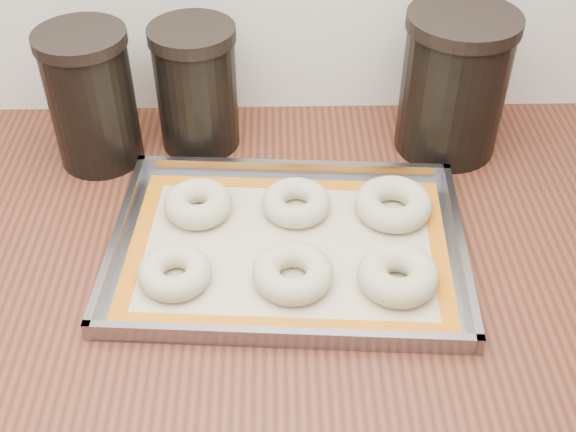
{
  "coord_description": "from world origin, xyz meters",
  "views": [
    {
      "loc": [
        -0.03,
        0.95,
        1.56
      ],
      "look_at": [
        -0.01,
        1.65,
        0.96
      ],
      "focal_mm": 45.0,
      "sensor_mm": 36.0,
      "label": 1
    }
  ],
  "objects_px": {
    "canister_left": "(92,98)",
    "canister_right": "(454,83)",
    "bagel_front_mid": "(293,273)",
    "bagel_front_left": "(175,272)",
    "baking_tray": "(288,246)",
    "bagel_back_mid": "(296,203)",
    "bagel_back_right": "(393,204)",
    "bagel_front_right": "(398,275)",
    "bagel_back_left": "(198,204)",
    "canister_mid": "(197,87)"
  },
  "relations": [
    {
      "from": "canister_left",
      "to": "canister_right",
      "type": "distance_m",
      "value": 0.53
    },
    {
      "from": "bagel_front_mid",
      "to": "bagel_front_left",
      "type": "bearing_deg",
      "value": 178.12
    },
    {
      "from": "baking_tray",
      "to": "bagel_front_left",
      "type": "height_order",
      "value": "bagel_front_left"
    },
    {
      "from": "bagel_back_mid",
      "to": "bagel_back_right",
      "type": "xyz_separation_m",
      "value": [
        0.13,
        -0.01,
        0.0
      ]
    },
    {
      "from": "baking_tray",
      "to": "bagel_back_mid",
      "type": "xyz_separation_m",
      "value": [
        0.01,
        0.07,
        0.01
      ]
    },
    {
      "from": "bagel_front_left",
      "to": "bagel_back_right",
      "type": "relative_size",
      "value": 0.86
    },
    {
      "from": "canister_left",
      "to": "bagel_back_right",
      "type": "bearing_deg",
      "value": -19.29
    },
    {
      "from": "bagel_back_mid",
      "to": "bagel_back_right",
      "type": "height_order",
      "value": "bagel_back_right"
    },
    {
      "from": "bagel_front_right",
      "to": "bagel_back_mid",
      "type": "bearing_deg",
      "value": 130.01
    },
    {
      "from": "baking_tray",
      "to": "bagel_back_left",
      "type": "xyz_separation_m",
      "value": [
        -0.12,
        0.07,
        0.02
      ]
    },
    {
      "from": "bagel_back_mid",
      "to": "bagel_back_right",
      "type": "bearing_deg",
      "value": -3.37
    },
    {
      "from": "canister_mid",
      "to": "canister_right",
      "type": "bearing_deg",
      "value": -2.39
    },
    {
      "from": "bagel_back_mid",
      "to": "canister_left",
      "type": "height_order",
      "value": "canister_left"
    },
    {
      "from": "bagel_front_mid",
      "to": "bagel_back_right",
      "type": "relative_size",
      "value": 0.95
    },
    {
      "from": "bagel_front_mid",
      "to": "bagel_back_left",
      "type": "bearing_deg",
      "value": 133.29
    },
    {
      "from": "baking_tray",
      "to": "bagel_back_right",
      "type": "bearing_deg",
      "value": 24.11
    },
    {
      "from": "bagel_front_mid",
      "to": "bagel_back_left",
      "type": "relative_size",
      "value": 1.07
    },
    {
      "from": "bagel_back_mid",
      "to": "canister_right",
      "type": "relative_size",
      "value": 0.44
    },
    {
      "from": "bagel_back_left",
      "to": "canister_right",
      "type": "height_order",
      "value": "canister_right"
    },
    {
      "from": "baking_tray",
      "to": "canister_mid",
      "type": "bearing_deg",
      "value": 117.63
    },
    {
      "from": "baking_tray",
      "to": "canister_right",
      "type": "bearing_deg",
      "value": 43.36
    },
    {
      "from": "bagel_back_mid",
      "to": "canister_left",
      "type": "relative_size",
      "value": 0.46
    },
    {
      "from": "bagel_back_mid",
      "to": "bagel_front_mid",
      "type": "bearing_deg",
      "value": -93.34
    },
    {
      "from": "bagel_front_left",
      "to": "canister_right",
      "type": "distance_m",
      "value": 0.5
    },
    {
      "from": "bagel_front_mid",
      "to": "canister_right",
      "type": "xyz_separation_m",
      "value": [
        0.25,
        0.3,
        0.09
      ]
    },
    {
      "from": "bagel_front_right",
      "to": "bagel_front_left",
      "type": "bearing_deg",
      "value": 177.39
    },
    {
      "from": "bagel_front_left",
      "to": "bagel_front_right",
      "type": "distance_m",
      "value": 0.28
    },
    {
      "from": "bagel_front_right",
      "to": "canister_left",
      "type": "height_order",
      "value": "canister_left"
    },
    {
      "from": "bagel_front_mid",
      "to": "canister_right",
      "type": "distance_m",
      "value": 0.4
    },
    {
      "from": "bagel_front_left",
      "to": "canister_right",
      "type": "xyz_separation_m",
      "value": [
        0.39,
        0.3,
        0.09
      ]
    },
    {
      "from": "bagel_back_left",
      "to": "canister_left",
      "type": "bearing_deg",
      "value": 137.8
    },
    {
      "from": "canister_mid",
      "to": "bagel_back_left",
      "type": "bearing_deg",
      "value": -87.02
    },
    {
      "from": "bagel_back_mid",
      "to": "canister_right",
      "type": "distance_m",
      "value": 0.3
    },
    {
      "from": "bagel_front_right",
      "to": "canister_mid",
      "type": "distance_m",
      "value": 0.43
    },
    {
      "from": "baking_tray",
      "to": "canister_left",
      "type": "xyz_separation_m",
      "value": [
        -0.28,
        0.22,
        0.1
      ]
    },
    {
      "from": "bagel_front_mid",
      "to": "canister_left",
      "type": "bearing_deg",
      "value": 135.7
    },
    {
      "from": "bagel_front_mid",
      "to": "bagel_back_mid",
      "type": "bearing_deg",
      "value": 86.66
    },
    {
      "from": "baking_tray",
      "to": "bagel_back_left",
      "type": "relative_size",
      "value": 5.1
    },
    {
      "from": "bagel_front_left",
      "to": "bagel_back_mid",
      "type": "xyz_separation_m",
      "value": [
        0.15,
        0.13,
        -0.0
      ]
    },
    {
      "from": "canister_left",
      "to": "canister_right",
      "type": "height_order",
      "value": "canister_right"
    },
    {
      "from": "bagel_back_right",
      "to": "bagel_back_mid",
      "type": "bearing_deg",
      "value": 176.63
    },
    {
      "from": "bagel_back_right",
      "to": "canister_left",
      "type": "relative_size",
      "value": 0.51
    },
    {
      "from": "bagel_front_mid",
      "to": "canister_left",
      "type": "relative_size",
      "value": 0.49
    },
    {
      "from": "bagel_front_right",
      "to": "bagel_back_left",
      "type": "height_order",
      "value": "bagel_front_right"
    },
    {
      "from": "canister_right",
      "to": "bagel_front_right",
      "type": "bearing_deg",
      "value": -110.66
    },
    {
      "from": "canister_left",
      "to": "bagel_back_mid",
      "type": "bearing_deg",
      "value": -25.76
    },
    {
      "from": "bagel_back_mid",
      "to": "baking_tray",
      "type": "bearing_deg",
      "value": -99.85
    },
    {
      "from": "canister_mid",
      "to": "baking_tray",
      "type": "bearing_deg",
      "value": -62.37
    },
    {
      "from": "baking_tray",
      "to": "bagel_front_mid",
      "type": "xyz_separation_m",
      "value": [
        0.0,
        -0.06,
        0.01
      ]
    },
    {
      "from": "bagel_back_left",
      "to": "bagel_back_right",
      "type": "bearing_deg",
      "value": -1.32
    }
  ]
}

